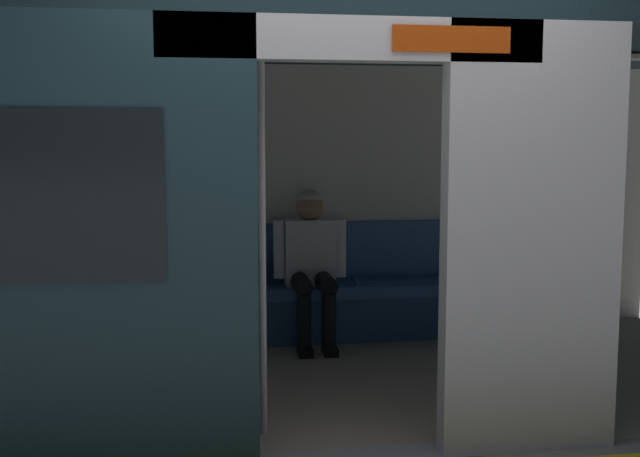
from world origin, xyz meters
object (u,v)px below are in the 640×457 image
object	(u,v)px
person_seated	(311,257)
book	(363,281)
bench_seat	(292,298)
train_car	(304,150)
handbag	(249,274)
grab_pole_door	(262,238)

from	to	relation	value
person_seated	book	bearing A→B (deg)	-167.45
person_seated	bench_seat	bearing A→B (deg)	-20.92
train_car	book	size ratio (longest dim) A/B	29.09
handbag	book	size ratio (longest dim) A/B	1.18
bench_seat	handbag	bearing A→B (deg)	-14.30
person_seated	grab_pole_door	xyz separation A→B (m)	(0.53, 1.84, 0.39)
bench_seat	grab_pole_door	xyz separation A→B (m)	(0.39, 1.89, 0.71)
book	grab_pole_door	xyz separation A→B (m)	(0.95, 1.93, 0.60)
person_seated	handbag	distance (m)	0.49
bench_seat	book	size ratio (longest dim) A/B	15.45
person_seated	book	size ratio (longest dim) A/B	5.27
handbag	train_car	bearing A→B (deg)	102.95
train_car	handbag	bearing A→B (deg)	-77.05
handbag	book	xyz separation A→B (m)	(-0.88, 0.04, -0.07)
train_car	grab_pole_door	bearing A→B (deg)	68.04
handbag	book	bearing A→B (deg)	177.43
person_seated	book	distance (m)	0.48
grab_pole_door	train_car	bearing A→B (deg)	-111.96
handbag	grab_pole_door	xyz separation A→B (m)	(0.07, 1.97, 0.53)
train_car	handbag	size ratio (longest dim) A/B	24.62
train_car	grab_pole_door	xyz separation A→B (m)	(0.34, 0.83, -0.43)
train_car	person_seated	bearing A→B (deg)	-100.82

